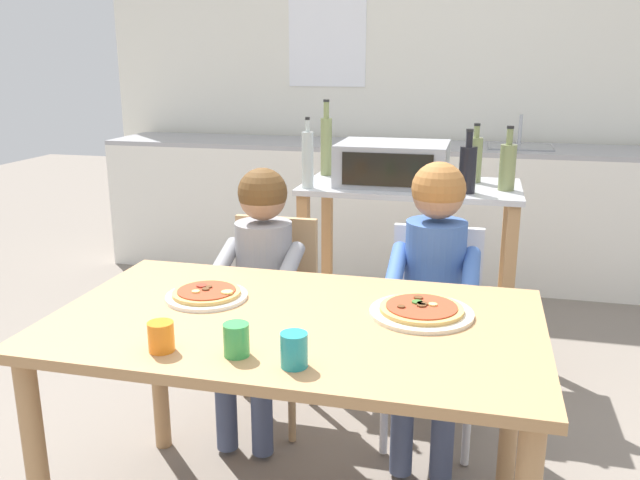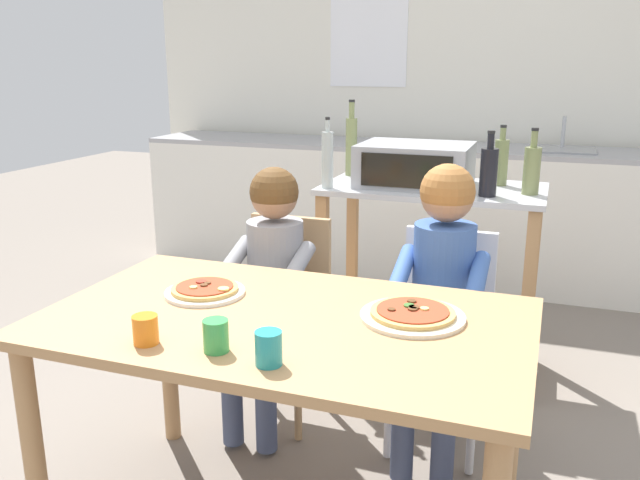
% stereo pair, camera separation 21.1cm
% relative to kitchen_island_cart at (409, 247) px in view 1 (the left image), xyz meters
% --- Properties ---
extents(ground_plane, '(12.24, 12.24, 0.00)m').
position_rel_kitchen_island_cart_xyz_m(ground_plane, '(-0.18, -0.09, -0.59)').
color(ground_plane, slate).
extents(back_wall_tiled, '(4.59, 0.13, 2.70)m').
position_rel_kitchen_island_cart_xyz_m(back_wall_tiled, '(-0.18, 1.81, 0.77)').
color(back_wall_tiled, white).
rests_on(back_wall_tiled, ground).
extents(kitchen_counter, '(4.13, 0.60, 1.09)m').
position_rel_kitchen_island_cart_xyz_m(kitchen_counter, '(-0.18, 1.40, -0.14)').
color(kitchen_counter, silver).
rests_on(kitchen_counter, ground).
extents(kitchen_island_cart, '(0.98, 0.55, 0.89)m').
position_rel_kitchen_island_cart_xyz_m(kitchen_island_cart, '(0.00, 0.00, 0.00)').
color(kitchen_island_cart, '#B7BABF').
rests_on(kitchen_island_cart, ground).
extents(toaster_oven, '(0.49, 0.39, 0.19)m').
position_rel_kitchen_island_cart_xyz_m(toaster_oven, '(-0.09, -0.01, 0.39)').
color(toaster_oven, '#999BA0').
rests_on(toaster_oven, kitchen_island_cart).
extents(bottle_slim_sauce, '(0.07, 0.07, 0.28)m').
position_rel_kitchen_island_cart_xyz_m(bottle_slim_sauce, '(0.42, -0.05, 0.41)').
color(bottle_slim_sauce, olive).
rests_on(bottle_slim_sauce, kitchen_island_cart).
extents(bottle_squat_spirits, '(0.07, 0.07, 0.27)m').
position_rel_kitchen_island_cart_xyz_m(bottle_squat_spirits, '(0.25, -0.15, 0.41)').
color(bottle_squat_spirits, black).
rests_on(bottle_squat_spirits, kitchen_island_cart).
extents(bottle_dark_olive_oil, '(0.06, 0.06, 0.27)m').
position_rel_kitchen_island_cart_xyz_m(bottle_dark_olive_oil, '(0.28, 0.13, 0.41)').
color(bottle_dark_olive_oil, olive).
rests_on(bottle_dark_olive_oil, kitchen_island_cart).
extents(bottle_brown_beer, '(0.05, 0.05, 0.31)m').
position_rel_kitchen_island_cart_xyz_m(bottle_brown_beer, '(-0.44, -0.21, 0.43)').
color(bottle_brown_beer, '#ADB7B2').
rests_on(bottle_brown_beer, kitchen_island_cart).
extents(bottle_clear_vinegar, '(0.06, 0.06, 0.37)m').
position_rel_kitchen_island_cart_xyz_m(bottle_clear_vinegar, '(-0.44, 0.15, 0.45)').
color(bottle_clear_vinegar, olive).
rests_on(bottle_clear_vinegar, kitchen_island_cart).
extents(dining_table, '(1.39, 0.82, 0.73)m').
position_rel_kitchen_island_cart_xyz_m(dining_table, '(-0.18, -1.31, 0.04)').
color(dining_table, '#AD7F51').
rests_on(dining_table, ground).
extents(dining_chair_left, '(0.36, 0.36, 0.81)m').
position_rel_kitchen_island_cart_xyz_m(dining_chair_left, '(-0.49, -0.61, -0.11)').
color(dining_chair_left, tan).
rests_on(dining_chair_left, ground).
extents(dining_chair_right, '(0.36, 0.36, 0.81)m').
position_rel_kitchen_island_cart_xyz_m(dining_chair_right, '(0.17, -0.61, -0.11)').
color(dining_chair_right, silver).
rests_on(dining_chair_right, ground).
extents(child_in_grey_shirt, '(0.32, 0.42, 1.03)m').
position_rel_kitchen_island_cart_xyz_m(child_in_grey_shirt, '(-0.49, -0.73, 0.08)').
color(child_in_grey_shirt, '#424C6B').
rests_on(child_in_grey_shirt, ground).
extents(child_in_blue_striped_shirt, '(0.32, 0.42, 1.07)m').
position_rel_kitchen_island_cart_xyz_m(child_in_blue_striped_shirt, '(0.17, -0.72, 0.10)').
color(child_in_blue_striped_shirt, '#424C6B').
rests_on(child_in_blue_striped_shirt, ground).
extents(pizza_plate_white, '(0.25, 0.25, 0.03)m').
position_rel_kitchen_island_cart_xyz_m(pizza_plate_white, '(-0.49, -1.22, 0.15)').
color(pizza_plate_white, white).
rests_on(pizza_plate_white, dining_table).
extents(pizza_plate_cream, '(0.30, 0.30, 0.03)m').
position_rel_kitchen_island_cart_xyz_m(pizza_plate_cream, '(0.17, -1.20, 0.15)').
color(pizza_plate_cream, beige).
rests_on(pizza_plate_cream, dining_table).
extents(drinking_cup_teal, '(0.07, 0.07, 0.09)m').
position_rel_kitchen_island_cart_xyz_m(drinking_cup_teal, '(-0.10, -1.61, 0.18)').
color(drinking_cup_teal, teal).
rests_on(drinking_cup_teal, dining_table).
extents(drinking_cup_orange, '(0.07, 0.07, 0.08)m').
position_rel_kitchen_island_cart_xyz_m(drinking_cup_orange, '(-0.45, -1.60, 0.18)').
color(drinking_cup_orange, orange).
rests_on(drinking_cup_orange, dining_table).
extents(drinking_cup_green, '(0.07, 0.07, 0.08)m').
position_rel_kitchen_island_cart_xyz_m(drinking_cup_green, '(-0.25, -1.58, 0.18)').
color(drinking_cup_green, green).
rests_on(drinking_cup_green, dining_table).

